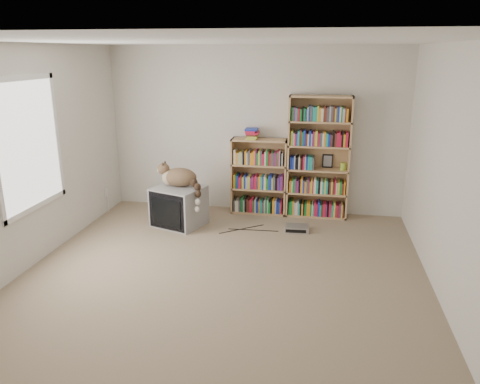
% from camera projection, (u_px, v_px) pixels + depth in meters
% --- Properties ---
extents(floor, '(4.50, 5.00, 0.01)m').
position_uv_depth(floor, '(221.00, 281.00, 5.10)').
color(floor, gray).
rests_on(floor, ground).
extents(wall_back, '(4.50, 0.02, 2.50)m').
position_uv_depth(wall_back, '(255.00, 131.00, 7.09)').
color(wall_back, beige).
rests_on(wall_back, floor).
extents(wall_front, '(4.50, 0.02, 2.50)m').
position_uv_depth(wall_front, '(113.00, 288.00, 2.38)').
color(wall_front, beige).
rests_on(wall_front, floor).
extents(wall_left, '(0.02, 5.00, 2.50)m').
position_uv_depth(wall_left, '(19.00, 161.00, 5.12)').
color(wall_left, beige).
rests_on(wall_left, floor).
extents(wall_right, '(0.02, 5.00, 2.50)m').
position_uv_depth(wall_right, '(454.00, 181.00, 4.36)').
color(wall_right, beige).
rests_on(wall_right, floor).
extents(ceiling, '(4.50, 5.00, 0.02)m').
position_uv_depth(ceiling, '(218.00, 41.00, 4.38)').
color(ceiling, white).
rests_on(ceiling, wall_back).
extents(window, '(0.02, 1.22, 1.52)m').
position_uv_depth(window, '(29.00, 145.00, 5.26)').
color(window, white).
rests_on(window, wall_left).
extents(crt_tv, '(0.80, 0.76, 0.56)m').
position_uv_depth(crt_tv, '(179.00, 206.00, 6.70)').
color(crt_tv, '#99989B').
rests_on(crt_tv, floor).
extents(cat, '(0.71, 0.52, 0.58)m').
position_uv_depth(cat, '(182.00, 180.00, 6.59)').
color(cat, '#332214').
rests_on(cat, crt_tv).
extents(bookcase_tall, '(0.90, 0.30, 1.80)m').
position_uv_depth(bookcase_tall, '(318.00, 160.00, 6.91)').
color(bookcase_tall, tan).
rests_on(bookcase_tall, floor).
extents(bookcase_short, '(0.84, 0.30, 1.15)m').
position_uv_depth(bookcase_short, '(259.00, 179.00, 7.16)').
color(bookcase_short, tan).
rests_on(bookcase_short, floor).
extents(book_stack, '(0.19, 0.24, 0.16)m').
position_uv_depth(book_stack, '(252.00, 134.00, 6.95)').
color(book_stack, '#C0193C').
rests_on(book_stack, bookcase_short).
extents(green_mug, '(0.09, 0.09, 0.10)m').
position_uv_depth(green_mug, '(343.00, 166.00, 6.85)').
color(green_mug, '#91B433').
rests_on(green_mug, bookcase_tall).
extents(framed_print, '(0.15, 0.05, 0.20)m').
position_uv_depth(framed_print, '(328.00, 161.00, 6.97)').
color(framed_print, black).
rests_on(framed_print, bookcase_tall).
extents(dvd_player, '(0.34, 0.25, 0.07)m').
position_uv_depth(dvd_player, '(297.00, 228.00, 6.52)').
color(dvd_player, '#A5A5A9').
rests_on(dvd_player, floor).
extents(wall_outlet, '(0.01, 0.08, 0.13)m').
position_uv_depth(wall_outlet, '(106.00, 192.00, 7.22)').
color(wall_outlet, silver).
rests_on(wall_outlet, wall_left).
extents(floor_cables, '(1.20, 0.70, 0.01)m').
position_uv_depth(floor_cables, '(258.00, 232.00, 6.47)').
color(floor_cables, black).
rests_on(floor_cables, floor).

